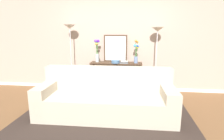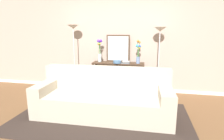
{
  "view_description": "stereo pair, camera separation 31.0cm",
  "coord_description": "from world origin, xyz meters",
  "px_view_note": "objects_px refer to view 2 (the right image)",
  "views": [
    {
      "loc": [
        0.48,
        -2.86,
        1.56
      ],
      "look_at": [
        0.01,
        0.97,
        0.74
      ],
      "focal_mm": 29.0,
      "sensor_mm": 36.0,
      "label": 1
    },
    {
      "loc": [
        0.79,
        -2.81,
        1.56
      ],
      "look_at": [
        0.01,
        0.97,
        0.74
      ],
      "focal_mm": 29.0,
      "sensor_mm": 36.0,
      "label": 2
    }
  ],
  "objects_px": {
    "console_table": "(118,72)",
    "wall_mirror": "(118,48)",
    "book_stack": "(126,62)",
    "book_row_under_console": "(104,89)",
    "couch": "(104,99)",
    "vase_tall_flowers": "(100,50)",
    "fruit_bowl": "(117,62)",
    "floor_lamp_right": "(159,43)",
    "vase_short_flowers": "(138,53)",
    "floor_lamp_left": "(74,40)"
  },
  "relations": [
    {
      "from": "fruit_bowl",
      "to": "book_row_under_console",
      "type": "distance_m",
      "value": 0.86
    },
    {
      "from": "console_table",
      "to": "fruit_bowl",
      "type": "relative_size",
      "value": 6.32
    },
    {
      "from": "book_stack",
      "to": "book_row_under_console",
      "type": "relative_size",
      "value": 0.68
    },
    {
      "from": "vase_tall_flowers",
      "to": "fruit_bowl",
      "type": "relative_size",
      "value": 2.8
    },
    {
      "from": "couch",
      "to": "book_stack",
      "type": "xyz_separation_m",
      "value": [
        0.26,
        1.22,
        0.51
      ]
    },
    {
      "from": "book_stack",
      "to": "book_row_under_console",
      "type": "bearing_deg",
      "value": 170.63
    },
    {
      "from": "wall_mirror",
      "to": "book_stack",
      "type": "bearing_deg",
      "value": -45.11
    },
    {
      "from": "floor_lamp_left",
      "to": "wall_mirror",
      "type": "bearing_deg",
      "value": 9.28
    },
    {
      "from": "couch",
      "to": "floor_lamp_right",
      "type": "xyz_separation_m",
      "value": [
        1.04,
        1.27,
        1.0
      ]
    },
    {
      "from": "vase_tall_flowers",
      "to": "book_stack",
      "type": "relative_size",
      "value": 2.74
    },
    {
      "from": "wall_mirror",
      "to": "floor_lamp_right",
      "type": "bearing_deg",
      "value": -10.34
    },
    {
      "from": "console_table",
      "to": "vase_short_flowers",
      "type": "xyz_separation_m",
      "value": [
        0.5,
        -0.02,
        0.51
      ]
    },
    {
      "from": "vase_tall_flowers",
      "to": "book_row_under_console",
      "type": "height_order",
      "value": "vase_tall_flowers"
    },
    {
      "from": "book_stack",
      "to": "vase_short_flowers",
      "type": "bearing_deg",
      "value": 13.86
    },
    {
      "from": "vase_short_flowers",
      "to": "book_stack",
      "type": "relative_size",
      "value": 2.75
    },
    {
      "from": "wall_mirror",
      "to": "vase_short_flowers",
      "type": "bearing_deg",
      "value": -17.28
    },
    {
      "from": "vase_short_flowers",
      "to": "book_row_under_console",
      "type": "distance_m",
      "value": 1.32
    },
    {
      "from": "floor_lamp_right",
      "to": "book_row_under_console",
      "type": "xyz_separation_m",
      "value": [
        -1.36,
        0.05,
        -1.25
      ]
    },
    {
      "from": "floor_lamp_left",
      "to": "book_row_under_console",
      "type": "bearing_deg",
      "value": 3.34
    },
    {
      "from": "book_stack",
      "to": "wall_mirror",
      "type": "bearing_deg",
      "value": 134.89
    },
    {
      "from": "vase_tall_flowers",
      "to": "vase_short_flowers",
      "type": "xyz_separation_m",
      "value": [
        1.0,
        -0.06,
        -0.04
      ]
    },
    {
      "from": "floor_lamp_left",
      "to": "wall_mirror",
      "type": "relative_size",
      "value": 2.52
    },
    {
      "from": "floor_lamp_left",
      "to": "fruit_bowl",
      "type": "xyz_separation_m",
      "value": [
        1.15,
        -0.06,
        -0.53
      ]
    },
    {
      "from": "console_table",
      "to": "vase_tall_flowers",
      "type": "relative_size",
      "value": 2.26
    },
    {
      "from": "vase_short_flowers",
      "to": "wall_mirror",
      "type": "bearing_deg",
      "value": 162.72
    },
    {
      "from": "console_table",
      "to": "wall_mirror",
      "type": "bearing_deg",
      "value": 101.87
    },
    {
      "from": "wall_mirror",
      "to": "book_row_under_console",
      "type": "distance_m",
      "value": 1.14
    },
    {
      "from": "vase_short_flowers",
      "to": "floor_lamp_right",
      "type": "bearing_deg",
      "value": -2.51
    },
    {
      "from": "floor_lamp_left",
      "to": "book_row_under_console",
      "type": "height_order",
      "value": "floor_lamp_left"
    },
    {
      "from": "wall_mirror",
      "to": "book_stack",
      "type": "height_order",
      "value": "wall_mirror"
    },
    {
      "from": "vase_short_flowers",
      "to": "floor_lamp_left",
      "type": "bearing_deg",
      "value": -179.26
    },
    {
      "from": "couch",
      "to": "book_row_under_console",
      "type": "relative_size",
      "value": 8.09
    },
    {
      "from": "vase_tall_flowers",
      "to": "book_row_under_console",
      "type": "xyz_separation_m",
      "value": [
        0.12,
        -0.04,
        -1.04
      ]
    },
    {
      "from": "wall_mirror",
      "to": "vase_tall_flowers",
      "type": "bearing_deg",
      "value": -167.97
    },
    {
      "from": "wall_mirror",
      "to": "book_stack",
      "type": "xyz_separation_m",
      "value": [
        0.23,
        -0.24,
        -0.32
      ]
    },
    {
      "from": "floor_lamp_right",
      "to": "vase_short_flowers",
      "type": "bearing_deg",
      "value": 177.49
    },
    {
      "from": "console_table",
      "to": "floor_lamp_right",
      "type": "relative_size",
      "value": 0.78
    },
    {
      "from": "vase_short_flowers",
      "to": "console_table",
      "type": "bearing_deg",
      "value": 177.19
    },
    {
      "from": "floor_lamp_right",
      "to": "book_row_under_console",
      "type": "height_order",
      "value": "floor_lamp_right"
    },
    {
      "from": "floor_lamp_left",
      "to": "fruit_bowl",
      "type": "distance_m",
      "value": 1.27
    },
    {
      "from": "fruit_bowl",
      "to": "couch",
      "type": "bearing_deg",
      "value": -92.12
    },
    {
      "from": "wall_mirror",
      "to": "fruit_bowl",
      "type": "xyz_separation_m",
      "value": [
        0.02,
        -0.24,
        -0.31
      ]
    },
    {
      "from": "floor_lamp_left",
      "to": "vase_tall_flowers",
      "type": "distance_m",
      "value": 0.72
    },
    {
      "from": "fruit_bowl",
      "to": "book_stack",
      "type": "distance_m",
      "value": 0.21
    },
    {
      "from": "console_table",
      "to": "floor_lamp_right",
      "type": "xyz_separation_m",
      "value": [
        0.98,
        -0.05,
        0.76
      ]
    },
    {
      "from": "wall_mirror",
      "to": "fruit_bowl",
      "type": "height_order",
      "value": "wall_mirror"
    },
    {
      "from": "vase_tall_flowers",
      "to": "vase_short_flowers",
      "type": "bearing_deg",
      "value": -3.65
    },
    {
      "from": "wall_mirror",
      "to": "fruit_bowl",
      "type": "relative_size",
      "value": 3.33
    },
    {
      "from": "floor_lamp_right",
      "to": "vase_short_flowers",
      "type": "relative_size",
      "value": 2.88
    },
    {
      "from": "vase_short_flowers",
      "to": "book_row_under_console",
      "type": "xyz_separation_m",
      "value": [
        -0.88,
        0.02,
        -0.99
      ]
    }
  ]
}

